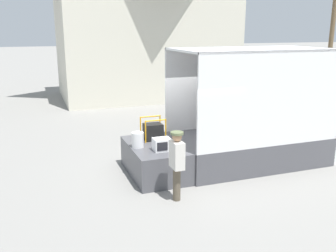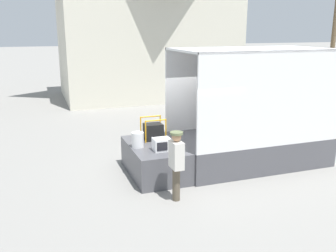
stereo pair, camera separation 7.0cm
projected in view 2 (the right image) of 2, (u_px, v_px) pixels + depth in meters
The scene contains 9 objects.
ground_plane at pixel (179, 171), 10.63m from camera, with size 160.00×160.00×0.00m, color gray.
box_truck at pixel (290, 128), 11.58m from camera, with size 6.43×2.40×3.38m.
tailgate_deck at pixel (155, 159), 10.30m from camera, with size 1.41×2.28×0.85m, color #4C4C51.
microwave at pixel (162, 144), 9.67m from camera, with size 0.44×0.36×0.33m.
portable_generator at pixel (154, 131), 10.63m from camera, with size 0.63×0.54×0.63m.
orange_bucket at pixel (138, 140), 9.93m from camera, with size 0.33×0.33×0.41m.
worker_person at pixel (176, 159), 8.56m from camera, with size 0.30×0.44×1.67m.
house_backdrop at pixel (146, 22), 21.57m from camera, with size 10.09×6.48×8.36m.
utility_pole at pixel (335, 20), 22.95m from camera, with size 1.80×0.28×8.53m.
Camera 2 is at (-3.60, -9.29, 3.93)m, focal length 40.00 mm.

